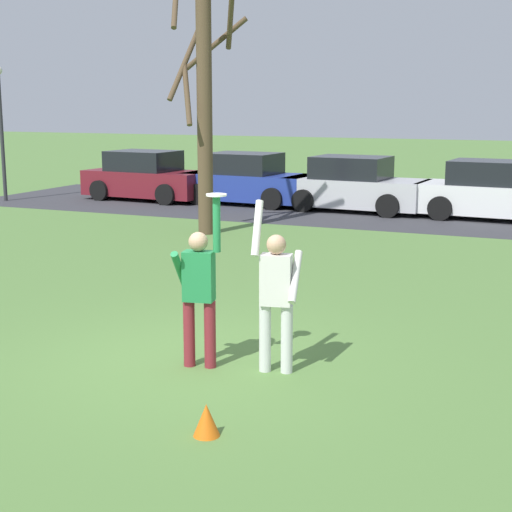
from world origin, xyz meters
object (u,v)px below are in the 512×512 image
Objects in this scene: parked_car_maroon at (147,177)px; lamppost_by_lot at (1,120)px; parked_car_white at (494,193)px; person_defender at (276,291)px; field_cone_orange at (206,420)px; parked_car_blue at (247,181)px; bare_tree_tall at (204,105)px; person_catcher at (199,288)px; frisbee_disc at (216,195)px; parked_car_silver at (354,186)px.

parked_car_maroon is 4.93m from lamppost_by_lot.
parked_car_white is at bearing 3.38° from parked_car_maroon.
parked_car_maroon is (-10.01, 13.81, -0.25)m from person_defender.
lamppost_by_lot is 13.31× the size of field_cone_orange.
parked_car_blue is at bearing 17.38° from lamppost_by_lot.
parked_car_blue is at bearing 103.41° from bare_tree_tall.
bare_tree_tall is (-4.33, 8.74, 2.09)m from person_catcher.
bare_tree_tall is at bearing -19.86° from lamppost_by_lot.
lamppost_by_lot is at bearing 138.40° from frisbee_disc.
person_defender is 0.49× the size of parked_car_blue.
parked_car_white is (1.62, 13.90, -1.37)m from frisbee_disc.
parked_car_blue and parked_car_white have the same top height.
field_cone_orange is at bearing -89.54° from parked_car_white.
lamppost_by_lot is at bearing -168.71° from parked_car_white.
lamppost_by_lot is (-13.39, 11.89, 0.49)m from frisbee_disc.
frisbee_disc is at bearing -0.00° from person_catcher.
parked_car_white is at bearing 86.82° from field_cone_orange.
person_catcher is at bearing 118.89° from field_cone_orange.
person_catcher reaches higher than person_defender.
field_cone_orange is at bearing -72.58° from person_catcher.
person_defender is 6.38× the size of field_cone_orange.
bare_tree_tall is (-6.17, -5.21, 2.34)m from parked_car_white.
person_catcher is 0.49× the size of parked_car_blue.
parked_car_white is (10.94, -0.05, 0.00)m from parked_car_maroon.
parked_car_silver and parked_car_white have the same top height.
person_catcher is at bearing -77.80° from parked_car_silver.
person_defender is 0.49× the size of parked_car_maroon.
field_cone_orange is (10.07, -15.76, -0.57)m from parked_car_maroon.
bare_tree_tall is at bearing -69.98° from person_defender.
lamppost_by_lot reaches higher than parked_car_maroon.
frisbee_disc is 14.28m from parked_car_silver.
person_catcher reaches higher than parked_car_white.
person_catcher is 15.36m from parked_car_blue.
person_catcher is 0.49× the size of parked_car_silver.
person_defender is at bearing -74.05° from parked_car_silver.
person_defender is 0.32× the size of bare_tree_tall.
person_catcher is 17.84m from lamppost_by_lot.
bare_tree_tall reaches higher than person_catcher.
frisbee_disc is at bearing -52.62° from parked_car_maroon.
frisbee_disc is at bearing -41.60° from lamppost_by_lot.
parked_car_blue is at bearing -76.51° from person_defender.
person_defender is 0.48× the size of lamppost_by_lot.
lamppost_by_lot is at bearing 135.92° from field_cone_orange.
person_catcher is 14.07m from parked_car_white.
parked_car_maroon is at bearing -175.81° from parked_car_silver.
frisbee_disc is at bearing 112.58° from field_cone_orange.
bare_tree_tall is at bearing 104.87° from person_catcher.
parked_car_blue is (-5.87, 14.24, -1.37)m from frisbee_disc.
bare_tree_tall reaches higher than parked_car_maroon.
field_cone_orange is (6.62, -16.04, -0.57)m from parked_car_blue.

